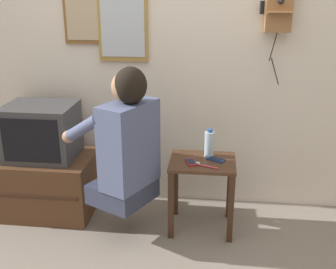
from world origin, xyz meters
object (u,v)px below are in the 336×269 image
Objects in this scene: toothbrush at (205,166)px; cell_phone_held at (191,162)px; television at (42,131)px; framed_picture at (83,15)px; person at (126,142)px; wall_mirror at (122,13)px; cell_phone_spare at (216,159)px; water_bottle at (209,144)px; wall_phone_antique at (279,4)px.

cell_phone_held is at bearing 83.61° from toothbrush.
television is 0.93m from framed_picture.
person is 1.07m from framed_picture.
wall_mirror is (0.30, -0.00, 0.02)m from framed_picture.
framed_picture is (0.29, 0.31, 0.83)m from television.
framed_picture is 2.74× the size of toothbrush.
cell_phone_held is at bearing 140.03° from cell_phone_spare.
framed_picture is 1.35m from water_bottle.
framed_picture is at bearing 131.91° from cell_phone_held.
person is 1.00m from wall_mirror.
cell_phone_held is 0.65× the size of water_bottle.
cell_phone_spare is at bearing -9.99° from toothbrush.
water_bottle is at bearing 14.60° from toothbrush.
wall_mirror reaches higher than wall_phone_antique.
wall_mirror is 1.28m from cell_phone_spare.
wall_mirror is at bearing 120.67° from cell_phone_held.
framed_picture is at bearing 179.40° from wall_mirror.
person is 6.96× the size of cell_phone_spare.
person is at bearing 178.56° from cell_phone_held.
person is at bearing 119.68° from toothbrush.
cell_phone_held is (-0.57, -0.42, -1.05)m from wall_phone_antique.
person is 1.86× the size of television.
wall_mirror is at bearing 177.91° from wall_phone_antique.
framed_picture is 0.30m from wall_mirror.
television reaches higher than toothbrush.
framed_picture reaches higher than water_bottle.
cell_phone_spare is (0.18, 0.07, 0.00)m from cell_phone_held.
wall_phone_antique reaches higher than person.
television is at bearing -152.80° from wall_mirror.
wall_phone_antique reaches higher than television.
framed_picture reaches higher than toothbrush.
wall_mirror is at bearing 72.43° from toothbrush.
toothbrush is (0.53, 0.09, -0.18)m from person.
toothbrush is at bearing -134.45° from wall_phone_antique.
television is 1.27m from toothbrush.
television reaches higher than cell_phone_held.
cell_phone_spare is 0.88× the size of toothbrush.
toothbrush is (-0.02, -0.19, -0.09)m from water_bottle.
cell_phone_spare is at bearing 1.44° from cell_phone_held.
water_bottle is (0.68, -0.33, -0.88)m from wall_mirror.
cell_phone_held is (0.55, -0.46, -0.98)m from wall_mirror.
toothbrush is (-0.07, -0.12, 0.00)m from cell_phone_spare.
cell_phone_spare is (1.03, -0.40, -0.96)m from framed_picture.
water_bottle is at bearing -25.81° from wall_mirror.
person reaches higher than cell_phone_spare.
wall_phone_antique reaches higher than toothbrush.
person reaches higher than toothbrush.
wall_phone_antique is at bearing 32.76° from water_bottle.
wall_phone_antique reaches higher than cell_phone_spare.
cell_phone_spare is at bearing -138.10° from wall_phone_antique.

